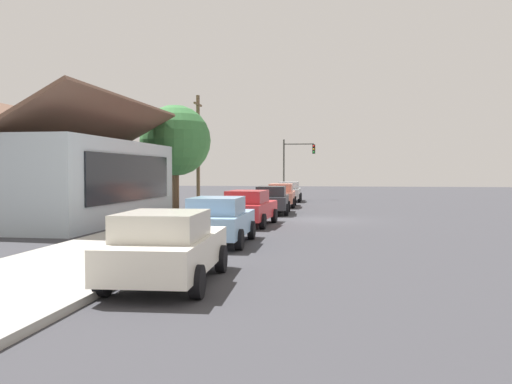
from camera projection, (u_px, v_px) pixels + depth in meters
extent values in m
plane|color=#38383D|center=(316.00, 220.00, 27.10)|extent=(120.00, 120.00, 0.00)
cube|color=#A3A099|center=(208.00, 217.00, 27.93)|extent=(60.00, 4.20, 0.16)
cube|color=silver|center=(168.00, 252.00, 11.75)|extent=(4.49, 2.07, 0.70)
cube|color=beige|center=(163.00, 225.00, 11.29)|extent=(2.19, 1.74, 0.56)
cylinder|color=black|center=(146.00, 257.00, 13.22)|extent=(0.67, 0.25, 0.66)
cylinder|color=black|center=(221.00, 259.00, 13.03)|extent=(0.67, 0.25, 0.66)
cylinder|color=black|center=(103.00, 280.00, 10.50)|extent=(0.67, 0.25, 0.66)
cylinder|color=black|center=(197.00, 282.00, 10.31)|extent=(0.67, 0.25, 0.66)
cube|color=#8CB7E0|center=(220.00, 224.00, 18.09)|extent=(4.38, 1.87, 0.70)
cube|color=#779CBE|center=(217.00, 206.00, 17.64)|extent=(2.12, 1.61, 0.56)
cylinder|color=black|center=(203.00, 229.00, 19.56)|extent=(0.66, 0.23, 0.66)
cylinder|color=black|center=(252.00, 230.00, 19.32)|extent=(0.66, 0.23, 0.66)
cylinder|color=black|center=(183.00, 239.00, 16.89)|extent=(0.66, 0.23, 0.66)
cylinder|color=black|center=(239.00, 240.00, 16.65)|extent=(0.66, 0.23, 0.66)
cube|color=red|center=(250.00, 210.00, 24.29)|extent=(4.75, 2.00, 0.70)
cube|color=#A9272B|center=(247.00, 197.00, 23.80)|extent=(2.32, 1.66, 0.56)
cylinder|color=black|center=(238.00, 215.00, 25.89)|extent=(0.67, 0.25, 0.66)
cylinder|color=black|center=(274.00, 216.00, 25.54)|extent=(0.67, 0.25, 0.66)
cylinder|color=black|center=(222.00, 221.00, 23.06)|extent=(0.67, 0.25, 0.66)
cylinder|color=black|center=(263.00, 221.00, 22.71)|extent=(0.67, 0.25, 0.66)
cube|color=#2D3035|center=(272.00, 202.00, 30.95)|extent=(4.72, 2.03, 0.70)
cube|color=#27292D|center=(271.00, 191.00, 30.46)|extent=(2.31, 1.69, 0.56)
cylinder|color=black|center=(259.00, 206.00, 32.48)|extent=(0.67, 0.25, 0.66)
cylinder|color=black|center=(288.00, 206.00, 32.31)|extent=(0.67, 0.25, 0.66)
cylinder|color=black|center=(254.00, 210.00, 29.62)|extent=(0.67, 0.25, 0.66)
cylinder|color=black|center=(286.00, 210.00, 29.45)|extent=(0.67, 0.25, 0.66)
cube|color=#EA8C75|center=(281.00, 197.00, 37.01)|extent=(4.89, 1.92, 0.70)
cube|color=tan|center=(281.00, 188.00, 36.51)|extent=(2.38, 1.61, 0.56)
cylinder|color=black|center=(271.00, 201.00, 38.60)|extent=(0.67, 0.25, 0.66)
cylinder|color=black|center=(295.00, 201.00, 38.42)|extent=(0.67, 0.25, 0.66)
cylinder|color=black|center=(267.00, 203.00, 35.63)|extent=(0.67, 0.25, 0.66)
cylinder|color=black|center=(293.00, 203.00, 35.45)|extent=(0.67, 0.25, 0.66)
cube|color=silver|center=(289.00, 193.00, 43.42)|extent=(4.51, 1.87, 0.70)
cube|color=#A0A2A6|center=(289.00, 185.00, 42.96)|extent=(2.19, 1.58, 0.56)
cylinder|color=black|center=(280.00, 197.00, 44.90)|extent=(0.67, 0.24, 0.66)
cylinder|color=black|center=(300.00, 197.00, 44.71)|extent=(0.67, 0.24, 0.66)
cylinder|color=black|center=(277.00, 198.00, 42.17)|extent=(0.67, 0.24, 0.66)
cylinder|color=black|center=(299.00, 198.00, 41.97)|extent=(0.67, 0.24, 0.66)
cube|color=#ADBCC6|center=(65.00, 182.00, 26.03)|extent=(12.34, 6.87, 3.87)
cube|color=black|center=(133.00, 178.00, 25.51)|extent=(9.88, 0.08, 2.17)
cube|color=brown|center=(98.00, 122.00, 25.67)|extent=(12.94, 3.73, 2.09)
cube|color=brown|center=(31.00, 123.00, 26.18)|extent=(12.94, 3.73, 2.09)
cylinder|color=brown|center=(176.00, 185.00, 33.96)|extent=(0.44, 0.44, 3.15)
sphere|color=#38753D|center=(175.00, 140.00, 33.85)|extent=(4.44, 4.44, 4.44)
cylinder|color=#383833|center=(284.00, 169.00, 47.06)|extent=(0.14, 0.14, 5.20)
cylinder|color=#383833|center=(299.00, 144.00, 46.78)|extent=(0.10, 2.60, 0.10)
cube|color=black|center=(314.00, 149.00, 46.60)|extent=(0.28, 0.24, 0.80)
sphere|color=red|center=(314.00, 146.00, 46.45)|extent=(0.16, 0.16, 0.16)
sphere|color=yellow|center=(314.00, 149.00, 46.46)|extent=(0.16, 0.16, 0.16)
sphere|color=green|center=(314.00, 152.00, 46.47)|extent=(0.16, 0.16, 0.16)
cylinder|color=brown|center=(198.00, 152.00, 36.06)|extent=(0.24, 0.24, 7.50)
cube|color=brown|center=(198.00, 104.00, 35.94)|extent=(1.80, 0.12, 0.12)
cylinder|color=red|center=(242.00, 207.00, 29.93)|extent=(0.22, 0.22, 0.55)
sphere|color=red|center=(242.00, 201.00, 29.92)|extent=(0.18, 0.18, 0.18)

